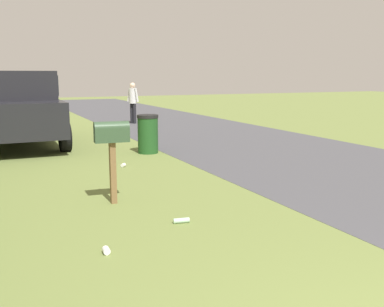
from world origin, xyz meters
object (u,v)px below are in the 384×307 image
at_px(trash_bin, 148,134).
at_px(pedestrian, 133,100).
at_px(mailbox, 112,138).
at_px(pickup_truck, 19,106).

relative_size(trash_bin, pedestrian, 0.59).
bearing_deg(mailbox, pickup_truck, 12.53).
bearing_deg(pickup_truck, pedestrian, 132.50).
height_order(trash_bin, pedestrian, pedestrian).
relative_size(pickup_truck, pedestrian, 3.27).
distance_m(mailbox, trash_bin, 4.59).
bearing_deg(mailbox, trash_bin, -20.68).
height_order(pickup_truck, trash_bin, pickup_truck).
height_order(pickup_truck, pedestrian, pickup_truck).
bearing_deg(mailbox, pedestrian, -13.56).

